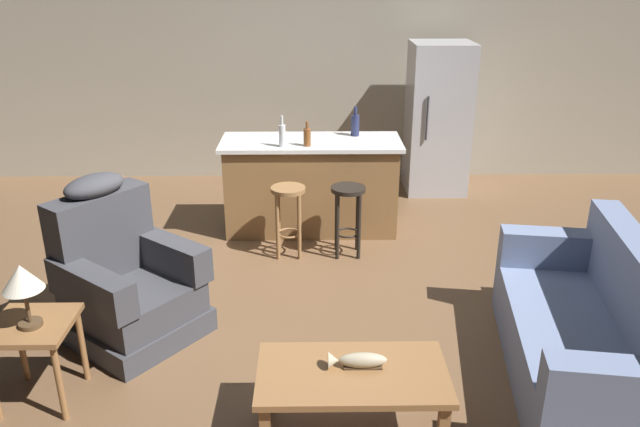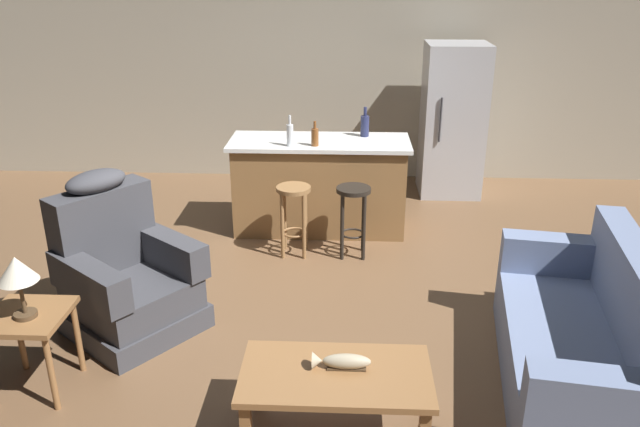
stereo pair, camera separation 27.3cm
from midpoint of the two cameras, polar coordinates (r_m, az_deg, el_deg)
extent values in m
plane|color=brown|center=(5.34, 0.76, -7.08)|extent=(12.00, 12.00, 0.00)
cube|color=#A89E89|center=(7.90, 1.59, 12.55)|extent=(12.00, 0.05, 2.60)
cube|color=olive|center=(3.69, 3.64, -14.57)|extent=(1.10, 0.60, 0.04)
cube|color=olive|center=(4.03, -3.70, -14.74)|extent=(0.06, 0.06, 0.38)
cube|color=olive|center=(4.05, 10.72, -14.91)|extent=(0.06, 0.06, 0.38)
cube|color=#4C3823|center=(3.71, 4.62, -13.86)|extent=(0.22, 0.07, 0.01)
ellipsoid|color=tan|center=(3.69, 4.64, -13.37)|extent=(0.28, 0.09, 0.09)
cone|color=tan|center=(3.69, 1.92, -13.33)|extent=(0.06, 0.10, 0.10)
cube|color=#707FA3|center=(4.56, 23.47, -13.32)|extent=(1.12, 2.01, 0.20)
cube|color=#707FA3|center=(4.44, 23.88, -11.09)|extent=(1.12, 2.01, 0.22)
cube|color=#707FA3|center=(4.36, 28.75, -7.05)|extent=(0.48, 1.91, 0.52)
cube|color=#707FA3|center=(3.63, 27.12, -14.93)|extent=(0.86, 0.32, 0.28)
cube|color=#707FA3|center=(5.06, 22.50, -3.52)|extent=(0.86, 0.32, 0.28)
cube|color=#3D3D42|center=(4.95, -14.99, -9.25)|extent=(1.18, 1.18, 0.18)
cube|color=#3D3D42|center=(4.85, -15.23, -7.12)|extent=(1.09, 1.09, 0.24)
cube|color=#3D3D42|center=(4.89, -17.75, -1.40)|extent=(0.66, 0.74, 0.64)
ellipsoid|color=#3D3D42|center=(4.76, -18.27, 2.80)|extent=(0.49, 0.53, 0.16)
cube|color=#3D3D42|center=(4.89, -12.23, -3.29)|extent=(0.74, 0.64, 0.26)
cube|color=#3D3D42|center=(4.57, -18.79, -5.87)|extent=(0.74, 0.64, 0.26)
cube|color=olive|center=(4.29, -23.56, -8.61)|extent=(0.48, 0.48, 0.04)
cylinder|color=olive|center=(4.21, -21.62, -13.49)|extent=(0.04, 0.04, 0.52)
cylinder|color=olive|center=(4.67, -24.25, -10.17)|extent=(0.04, 0.04, 0.52)
cylinder|color=olive|center=(4.51, -19.63, -10.63)|extent=(0.04, 0.04, 0.52)
cylinder|color=#4C3823|center=(4.24, -23.65, -8.49)|extent=(0.14, 0.14, 0.03)
cylinder|color=#4C3823|center=(4.19, -23.91, -7.01)|extent=(0.02, 0.02, 0.22)
cone|color=beige|center=(4.10, -24.31, -4.67)|extent=(0.24, 0.24, 0.16)
cube|color=olive|center=(6.39, 1.19, 2.41)|extent=(1.71, 0.63, 0.91)
cube|color=silver|center=(6.24, 1.22, 6.52)|extent=(1.80, 0.70, 0.04)
cylinder|color=olive|center=(5.74, -1.08, 2.27)|extent=(0.32, 0.32, 0.04)
torus|color=olive|center=(5.90, -1.05, -1.76)|extent=(0.23, 0.23, 0.02)
cylinder|color=olive|center=(5.77, -2.11, -1.23)|extent=(0.04, 0.04, 0.64)
cylinder|color=olive|center=(5.76, -0.13, -1.27)|extent=(0.04, 0.04, 0.64)
cylinder|color=olive|center=(5.96, -1.96, -0.47)|extent=(0.04, 0.04, 0.64)
cylinder|color=olive|center=(5.95, -0.03, -0.51)|extent=(0.04, 0.04, 0.64)
cylinder|color=black|center=(5.73, 4.46, 2.17)|extent=(0.32, 0.32, 0.04)
torus|color=black|center=(5.89, 4.34, -1.86)|extent=(0.23, 0.23, 0.02)
cylinder|color=black|center=(5.76, 3.39, -1.33)|extent=(0.04, 0.04, 0.64)
cylinder|color=black|center=(5.76, 5.38, -1.36)|extent=(0.04, 0.04, 0.64)
cylinder|color=black|center=(5.94, 3.38, -0.57)|extent=(0.04, 0.04, 0.64)
cylinder|color=black|center=(5.95, 5.30, -0.60)|extent=(0.04, 0.04, 0.64)
cube|color=#B7B7BC|center=(7.54, 13.05, 8.28)|extent=(0.70, 0.66, 1.76)
cylinder|color=#333338|center=(7.15, 12.04, 8.36)|extent=(0.02, 0.02, 0.50)
cylinder|color=#23284C|center=(6.39, 5.35, 7.95)|extent=(0.09, 0.09, 0.21)
cylinder|color=#23284C|center=(6.36, 5.40, 9.26)|extent=(0.03, 0.03, 0.09)
cylinder|color=brown|center=(6.02, 0.84, 6.97)|extent=(0.07, 0.07, 0.17)
cylinder|color=brown|center=(5.99, 0.84, 8.09)|extent=(0.03, 0.03, 0.07)
cylinder|color=silver|center=(6.01, -1.45, 7.14)|extent=(0.06, 0.06, 0.21)
cylinder|color=silver|center=(5.98, -1.47, 8.54)|extent=(0.02, 0.02, 0.09)
camera|label=1|loc=(0.14, -88.41, 0.64)|focal=35.00mm
camera|label=2|loc=(0.14, 91.59, -0.64)|focal=35.00mm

